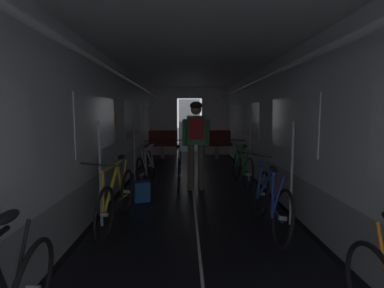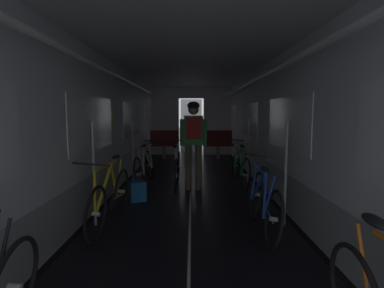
{
  "view_description": "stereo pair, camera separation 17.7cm",
  "coord_description": "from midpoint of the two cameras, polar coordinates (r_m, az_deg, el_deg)",
  "views": [
    {
      "loc": [
        -0.15,
        -1.76,
        1.49
      ],
      "look_at": [
        0.0,
        4.93,
        0.81
      ],
      "focal_mm": 27.72,
      "sensor_mm": 36.0,
      "label": 1
    },
    {
      "loc": [
        0.03,
        -1.76,
        1.49
      ],
      "look_at": [
        0.0,
        4.93,
        0.81
      ],
      "focal_mm": 27.72,
      "sensor_mm": 36.0,
      "label": 2
    }
  ],
  "objects": [
    {
      "name": "bicycle_green",
      "position": [
        6.25,
        8.81,
        -4.48
      ],
      "size": [
        0.44,
        1.69,
        0.95
      ],
      "color": "black",
      "rests_on": "ground"
    },
    {
      "name": "train_car_shell",
      "position": [
        5.36,
        -0.64,
        8.01
      ],
      "size": [
        3.14,
        12.34,
        2.57
      ],
      "color": "black",
      "rests_on": "ground"
    },
    {
      "name": "bench_seat_far_right",
      "position": [
        9.93,
        4.28,
        0.46
      ],
      "size": [
        0.98,
        0.51,
        0.95
      ],
      "color": "gray",
      "rests_on": "ground"
    },
    {
      "name": "bicycle_yellow",
      "position": [
        4.13,
        -15.47,
        -9.97
      ],
      "size": [
        0.44,
        1.69,
        0.95
      ],
      "color": "black",
      "rests_on": "ground"
    },
    {
      "name": "person_cyclist_aisle",
      "position": [
        5.72,
        -0.08,
        1.59
      ],
      "size": [
        0.53,
        0.39,
        1.73
      ],
      "color": "brown",
      "rests_on": "ground"
    },
    {
      "name": "backpack_on_floor",
      "position": [
        5.22,
        -10.63,
        -8.97
      ],
      "size": [
        0.31,
        0.28,
        0.34
      ],
      "primitive_type": "cube",
      "rotation": [
        0.0,
        0.0,
        0.35
      ],
      "color": "#1E5693",
      "rests_on": "ground"
    },
    {
      "name": "bicycle_white_in_aisle",
      "position": [
        6.07,
        -3.29,
        -4.71
      ],
      "size": [
        0.44,
        1.69,
        0.94
      ],
      "color": "black",
      "rests_on": "ground"
    },
    {
      "name": "bicycle_silver",
      "position": [
        6.29,
        -9.53,
        -4.45
      ],
      "size": [
        0.45,
        1.69,
        0.96
      ],
      "color": "black",
      "rests_on": "ground"
    },
    {
      "name": "bench_seat_far_left",
      "position": [
        9.91,
        -6.14,
        0.44
      ],
      "size": [
        0.98,
        0.51,
        0.95
      ],
      "color": "gray",
      "rests_on": "ground"
    },
    {
      "name": "bicycle_blue",
      "position": [
        3.98,
        13.6,
        -10.62
      ],
      "size": [
        0.44,
        1.69,
        0.96
      ],
      "color": "black",
      "rests_on": "ground"
    }
  ]
}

